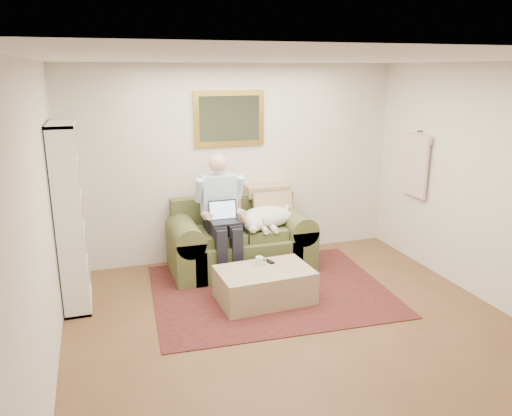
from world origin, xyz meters
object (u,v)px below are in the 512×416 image
sofa (240,245)px  seated_man (223,218)px  ottoman (264,285)px  coffee_mug (259,261)px  laptop (224,216)px  bookshelf (70,217)px  sleeping_dog (266,217)px

sofa → seated_man: (-0.27, -0.17, 0.45)m
ottoman → coffee_mug: bearing=96.5°
laptop → ottoman: laptop is taller
seated_man → bookshelf: size_ratio=0.76×
seated_man → ottoman: (0.26, -0.84, -0.57)m
laptop → ottoman: (0.26, -0.77, -0.61)m
seated_man → ottoman: size_ratio=1.47×
coffee_mug → bookshelf: size_ratio=0.05×
laptop → seated_man: bearing=90.0°
laptop → sleeping_dog: size_ratio=0.47×
sofa → seated_man: 0.55m
seated_man → laptop: 0.08m
ottoman → bookshelf: 2.24m
sofa → bookshelf: (-2.01, -0.41, 0.69)m
ottoman → bookshelf: bookshelf is taller
sofa → bookshelf: bookshelf is taller
ottoman → coffee_mug: coffee_mug is taller
laptop → coffee_mug: laptop is taller
sofa → coffee_mug: (-0.03, -0.87, 0.11)m
ottoman → bookshelf: (-2.00, 0.60, 0.81)m
seated_man → bookshelf: bearing=-172.0°
laptop → ottoman: size_ratio=0.34×
sofa → sleeping_dog: bearing=-15.7°
sleeping_dog → sofa: bearing=164.3°
sofa → seated_man: bearing=-148.5°
bookshelf → sleeping_dog: bearing=7.8°
sofa → ottoman: sofa is taller
ottoman → laptop: bearing=108.3°
laptop → sleeping_dog: bearing=13.6°
sleeping_dog → ottoman: bearing=-110.2°
laptop → bookshelf: 1.76m
seated_man → coffee_mug: bearing=-71.2°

